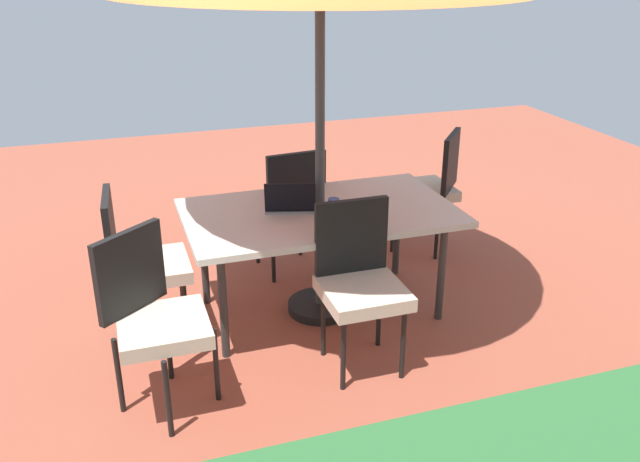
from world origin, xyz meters
TOP-DOWN VIEW (x-y plane):
  - ground_plane at (0.00, 0.00)m, footprint 10.00×10.00m
  - dining_table at (0.00, 0.00)m, footprint 1.74×1.00m
  - chair_northeast at (1.13, 0.68)m, footprint 0.58×0.58m
  - chair_east at (1.15, -0.01)m, footprint 0.47×0.46m
  - chair_south at (0.03, -0.64)m, footprint 0.47×0.48m
  - chair_north at (-0.03, 0.64)m, footprint 0.46×0.46m
  - chair_southwest at (-1.15, -0.70)m, footprint 0.59×0.58m
  - laptop at (0.18, -0.05)m, footprint 0.38×0.32m
  - cup at (-0.06, 0.11)m, footprint 0.07×0.07m

SIDE VIEW (x-z plane):
  - ground_plane at x=0.00m, z-range -0.02..0.00m
  - chair_northeast at x=1.13m, z-range 0.06..1.04m
  - chair_east at x=1.15m, z-range 0.06..1.04m
  - chair_south at x=0.03m, z-range 0.06..1.04m
  - chair_north at x=-0.03m, z-range 0.06..1.04m
  - chair_southwest at x=-1.15m, z-range 0.06..1.04m
  - dining_table at x=0.00m, z-range 0.31..1.05m
  - laptop at x=0.18m, z-range 0.68..0.89m
  - cup at x=-0.06m, z-range 0.74..0.85m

